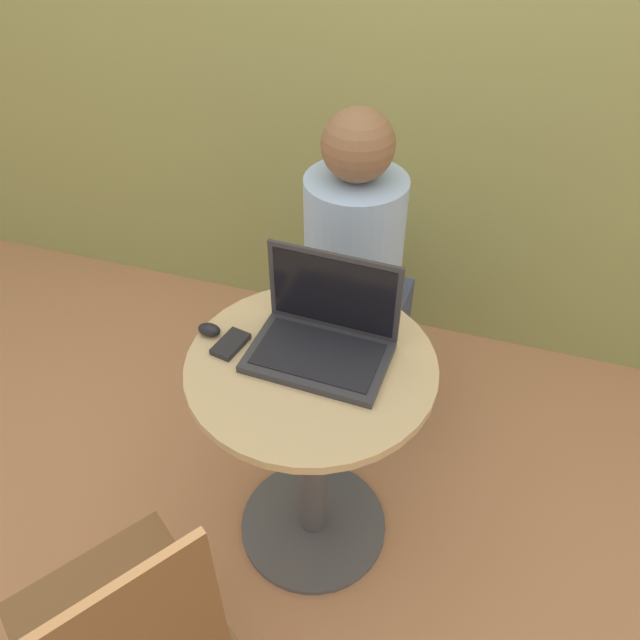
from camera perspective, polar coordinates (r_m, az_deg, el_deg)
ground_plane at (r=2.16m, az=-0.61°, el=-18.23°), size 12.00×12.00×0.00m
back_wall at (r=2.26m, az=8.98°, el=26.35°), size 7.00×0.05×2.60m
round_table at (r=1.76m, az=-0.72°, el=-10.15°), size 0.64×0.64×0.76m
laptop at (r=1.55m, az=0.34°, el=-1.28°), size 0.36×0.24×0.25m
cell_phone at (r=1.61m, az=-8.18°, el=-2.18°), size 0.08×0.11×0.02m
computer_mouse at (r=1.65m, az=-10.10°, el=-0.87°), size 0.06×0.04×0.03m
person_seated at (r=2.12m, az=3.30°, el=1.58°), size 0.31×0.48×1.21m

